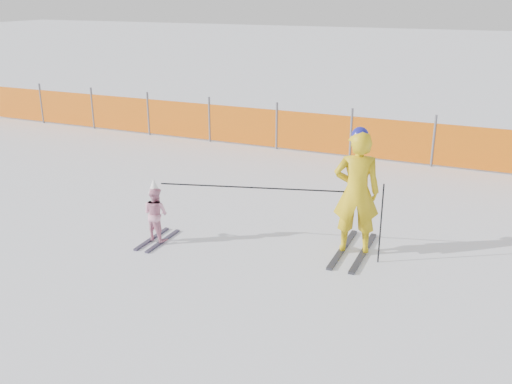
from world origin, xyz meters
TOP-DOWN VIEW (x-y plane):
  - ground at (0.00, 0.00)m, footprint 120.00×120.00m
  - adult at (1.47, 1.05)m, footprint 0.82×1.56m
  - child at (-1.67, 0.16)m, footprint 0.51×0.98m
  - ski_poles at (0.50, 0.68)m, footprint 3.49×0.84m
  - safety_fence at (-3.29, 6.48)m, footprint 17.58×0.06m

SIDE VIEW (x-z plane):
  - ground at x=0.00m, z-range 0.00..0.00m
  - child at x=-1.67m, z-range -0.05..1.06m
  - safety_fence at x=-3.29m, z-range -0.07..1.18m
  - ski_poles at x=0.50m, z-range 0.27..1.55m
  - adult at x=1.47m, z-range 0.00..2.07m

